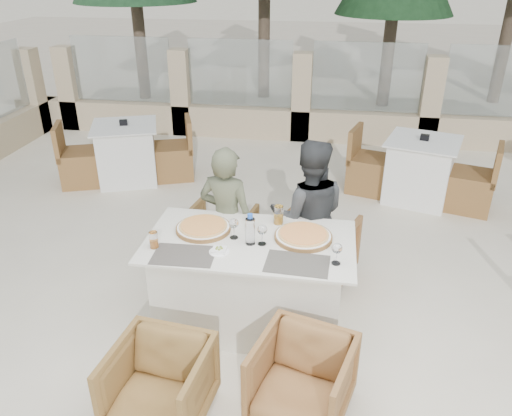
# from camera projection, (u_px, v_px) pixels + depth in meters

# --- Properties ---
(ground) EXTENTS (80.00, 80.00, 0.00)m
(ground) POSITION_uv_depth(u_px,v_px,m) (254.00, 326.00, 4.09)
(ground) COLOR silver
(ground) RESTS_ON ground
(sand_patch) EXTENTS (30.00, 16.00, 0.01)m
(sand_patch) POSITION_uv_depth(u_px,v_px,m) (322.00, 49.00, 16.44)
(sand_patch) COLOR beige
(sand_patch) RESTS_ON ground
(perimeter_wall_far) EXTENTS (10.00, 0.34, 1.60)m
(perimeter_wall_far) POSITION_uv_depth(u_px,v_px,m) (302.00, 91.00, 7.97)
(perimeter_wall_far) COLOR tan
(perimeter_wall_far) RESTS_ON ground
(dining_table) EXTENTS (1.60, 0.90, 0.77)m
(dining_table) POSITION_uv_depth(u_px,v_px,m) (250.00, 282.00, 3.99)
(dining_table) COLOR silver
(dining_table) RESTS_ON ground
(placemat_near_left) EXTENTS (0.46, 0.32, 0.00)m
(placemat_near_left) POSITION_uv_depth(u_px,v_px,m) (184.00, 255.00, 3.62)
(placemat_near_left) COLOR #524C46
(placemat_near_left) RESTS_ON dining_table
(placemat_near_right) EXTENTS (0.46, 0.32, 0.00)m
(placemat_near_right) POSITION_uv_depth(u_px,v_px,m) (297.00, 264.00, 3.52)
(placemat_near_right) COLOR #524E47
(placemat_near_right) RESTS_ON dining_table
(pizza_left) EXTENTS (0.57, 0.57, 0.06)m
(pizza_left) POSITION_uv_depth(u_px,v_px,m) (203.00, 227.00, 3.95)
(pizza_left) COLOR orange
(pizza_left) RESTS_ON dining_table
(pizza_right) EXTENTS (0.53, 0.53, 0.06)m
(pizza_right) POSITION_uv_depth(u_px,v_px,m) (303.00, 235.00, 3.83)
(pizza_right) COLOR orange
(pizza_right) RESTS_ON dining_table
(water_bottle) EXTENTS (0.08, 0.08, 0.25)m
(water_bottle) POSITION_uv_depth(u_px,v_px,m) (250.00, 229.00, 3.72)
(water_bottle) COLOR #B8D8F2
(water_bottle) RESTS_ON dining_table
(wine_glass_centre) EXTENTS (0.08, 0.08, 0.18)m
(wine_glass_centre) POSITION_uv_depth(u_px,v_px,m) (234.00, 227.00, 3.81)
(wine_glass_centre) COLOR white
(wine_glass_centre) RESTS_ON dining_table
(wine_glass_near) EXTENTS (0.08, 0.08, 0.18)m
(wine_glass_near) POSITION_uv_depth(u_px,v_px,m) (262.00, 234.00, 3.72)
(wine_glass_near) COLOR silver
(wine_glass_near) RESTS_ON dining_table
(wine_glass_corner) EXTENTS (0.09, 0.09, 0.18)m
(wine_glass_corner) POSITION_uv_depth(u_px,v_px,m) (337.00, 252.00, 3.48)
(wine_glass_corner) COLOR silver
(wine_glass_corner) RESTS_ON dining_table
(beer_glass_left) EXTENTS (0.08, 0.08, 0.13)m
(beer_glass_left) POSITION_uv_depth(u_px,v_px,m) (154.00, 240.00, 3.69)
(beer_glass_left) COLOR orange
(beer_glass_left) RESTS_ON dining_table
(beer_glass_right) EXTENTS (0.08, 0.08, 0.15)m
(beer_glass_right) POSITION_uv_depth(u_px,v_px,m) (279.00, 215.00, 4.03)
(beer_glass_right) COLOR orange
(beer_glass_right) RESTS_ON dining_table
(olive_dish) EXTENTS (0.14, 0.14, 0.04)m
(olive_dish) POSITION_uv_depth(u_px,v_px,m) (219.00, 250.00, 3.65)
(olive_dish) COLOR white
(olive_dish) RESTS_ON dining_table
(armchair_far_left) EXTENTS (0.71, 0.72, 0.58)m
(armchair_far_left) POSITION_uv_depth(u_px,v_px,m) (220.00, 237.00, 4.82)
(armchair_far_left) COLOR brown
(armchair_far_left) RESTS_ON ground
(armchair_far_right) EXTENTS (0.85, 0.86, 0.62)m
(armchair_far_right) POSITION_uv_depth(u_px,v_px,m) (315.00, 249.00, 4.59)
(armchair_far_right) COLOR brown
(armchair_far_right) RESTS_ON ground
(armchair_near_left) EXTENTS (0.67, 0.68, 0.56)m
(armchair_near_left) POSITION_uv_depth(u_px,v_px,m) (160.00, 385.00, 3.16)
(armchair_near_left) COLOR olive
(armchair_near_left) RESTS_ON ground
(armchair_near_right) EXTENTS (0.74, 0.75, 0.56)m
(armchair_near_right) POSITION_uv_depth(u_px,v_px,m) (302.00, 379.00, 3.21)
(armchair_near_right) COLOR olive
(armchair_near_right) RESTS_ON ground
(diner_left) EXTENTS (0.54, 0.41, 1.34)m
(diner_left) POSITION_uv_depth(u_px,v_px,m) (227.00, 220.00, 4.32)
(diner_left) COLOR #51563F
(diner_left) RESTS_ON ground
(diner_right) EXTENTS (0.73, 0.59, 1.40)m
(diner_right) POSITION_uv_depth(u_px,v_px,m) (308.00, 216.00, 4.32)
(diner_right) COLOR #343638
(diner_right) RESTS_ON ground
(bg_table_a) EXTENTS (1.82, 1.33, 0.77)m
(bg_table_a) POSITION_uv_depth(u_px,v_px,m) (127.00, 153.00, 6.62)
(bg_table_a) COLOR silver
(bg_table_a) RESTS_ON ground
(bg_table_b) EXTENTS (1.81, 1.26, 0.77)m
(bg_table_b) POSITION_uv_depth(u_px,v_px,m) (420.00, 170.00, 6.08)
(bg_table_b) COLOR white
(bg_table_b) RESTS_ON ground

